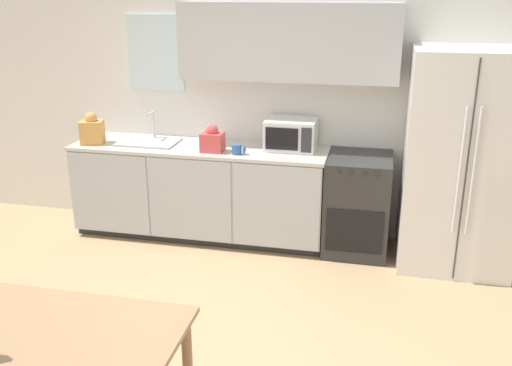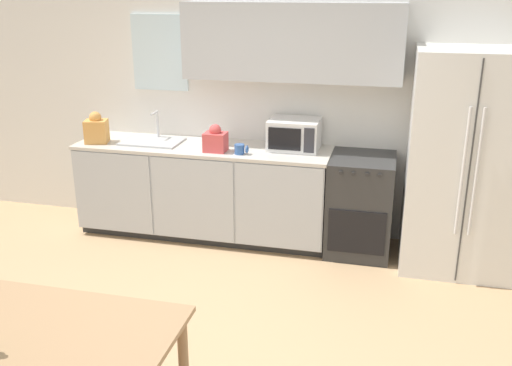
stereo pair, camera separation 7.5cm
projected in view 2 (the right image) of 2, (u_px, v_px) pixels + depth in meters
ground_plane at (190, 353)px, 3.81m from camera, size 12.00×12.00×0.00m
wall_back at (269, 85)px, 5.34m from camera, size 12.00×0.38×2.70m
kitchen_counter at (204, 190)px, 5.50m from camera, size 2.42×0.66×0.90m
oven_range at (360, 205)px, 5.17m from camera, size 0.57×0.66×0.89m
refrigerator at (464, 162)px, 4.76m from camera, size 0.92×0.82×1.86m
kitchen_sink at (152, 140)px, 5.47m from camera, size 0.56×0.39×0.28m
microwave at (294, 134)px, 5.21m from camera, size 0.46×0.39×0.28m
coffee_mug at (240, 149)px, 5.08m from camera, size 0.12×0.09×0.09m
grocery_bag_0 at (215, 140)px, 5.15m from camera, size 0.20×0.17×0.25m
grocery_bag_1 at (96, 129)px, 5.43m from camera, size 0.25×0.22×0.30m
dining_table at (42, 356)px, 2.75m from camera, size 1.24×0.95×0.72m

